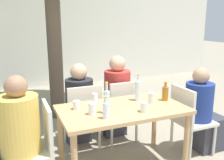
{
  "coord_description": "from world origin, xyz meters",
  "views": [
    {
      "loc": [
        -1.12,
        -2.37,
        1.7
      ],
      "look_at": [
        0.0,
        0.3,
        1.01
      ],
      "focal_mm": 40.0,
      "sensor_mm": 36.0,
      "label": 1
    }
  ],
  "objects_px": {
    "person_seated_0": "(12,144)",
    "amber_bottle_0": "(165,93)",
    "water_bottle_1": "(107,101)",
    "water_bottle_3": "(106,110)",
    "patio_chair_0": "(37,144)",
    "drinking_glass_3": "(144,107)",
    "dining_table_front": "(122,116)",
    "drinking_glass_2": "(152,98)",
    "person_seated_3": "(115,100)",
    "patio_chair_2": "(83,113)",
    "patio_chair_1": "(189,117)",
    "patio_chair_3": "(121,108)",
    "drinking_glass_1": "(95,99)",
    "drinking_glass_0": "(76,105)",
    "water_bottle_2": "(138,90)",
    "person_seated_2": "(78,107)",
    "drinking_glass_4": "(92,109)",
    "person_seated_1": "(203,114)"
  },
  "relations": [
    {
      "from": "patio_chair_2",
      "to": "amber_bottle_0",
      "type": "relative_size",
      "value": 3.79
    },
    {
      "from": "person_seated_1",
      "to": "person_seated_0",
      "type": "bearing_deg",
      "value": 90.0
    },
    {
      "from": "patio_chair_2",
      "to": "water_bottle_2",
      "type": "xyz_separation_m",
      "value": [
        0.56,
        -0.46,
        0.38
      ]
    },
    {
      "from": "person_seated_0",
      "to": "amber_bottle_0",
      "type": "xyz_separation_m",
      "value": [
        1.74,
        0.04,
        0.3
      ]
    },
    {
      "from": "dining_table_front",
      "to": "drinking_glass_4",
      "type": "height_order",
      "value": "drinking_glass_4"
    },
    {
      "from": "patio_chair_2",
      "to": "water_bottle_1",
      "type": "bearing_deg",
      "value": 94.53
    },
    {
      "from": "patio_chair_0",
      "to": "person_seated_0",
      "type": "relative_size",
      "value": 0.74
    },
    {
      "from": "water_bottle_3",
      "to": "drinking_glass_0",
      "type": "relative_size",
      "value": 2.41
    },
    {
      "from": "patio_chair_1",
      "to": "drinking_glass_0",
      "type": "height_order",
      "value": "patio_chair_1"
    },
    {
      "from": "drinking_glass_0",
      "to": "drinking_glass_2",
      "type": "relative_size",
      "value": 0.78
    },
    {
      "from": "patio_chair_0",
      "to": "person_seated_0",
      "type": "xyz_separation_m",
      "value": [
        -0.23,
        -0.0,
        0.04
      ]
    },
    {
      "from": "water_bottle_3",
      "to": "patio_chair_3",
      "type": "bearing_deg",
      "value": 56.4
    },
    {
      "from": "patio_chair_1",
      "to": "drinking_glass_1",
      "type": "height_order",
      "value": "patio_chair_1"
    },
    {
      "from": "patio_chair_2",
      "to": "person_seated_2",
      "type": "distance_m",
      "value": 0.23
    },
    {
      "from": "drinking_glass_0",
      "to": "person_seated_1",
      "type": "bearing_deg",
      "value": -5.09
    },
    {
      "from": "patio_chair_0",
      "to": "drinking_glass_3",
      "type": "bearing_deg",
      "value": 79.57
    },
    {
      "from": "person_seated_0",
      "to": "patio_chair_2",
      "type": "bearing_deg",
      "value": 125.39
    },
    {
      "from": "person_seated_0",
      "to": "water_bottle_2",
      "type": "distance_m",
      "value": 1.49
    },
    {
      "from": "amber_bottle_0",
      "to": "water_bottle_2",
      "type": "distance_m",
      "value": 0.33
    },
    {
      "from": "amber_bottle_0",
      "to": "drinking_glass_1",
      "type": "bearing_deg",
      "value": 165.13
    },
    {
      "from": "person_seated_2",
      "to": "drinking_glass_0",
      "type": "distance_m",
      "value": 0.79
    },
    {
      "from": "water_bottle_3",
      "to": "drinking_glass_0",
      "type": "height_order",
      "value": "water_bottle_3"
    },
    {
      "from": "patio_chair_2",
      "to": "drinking_glass_2",
      "type": "xyz_separation_m",
      "value": [
        0.67,
        -0.6,
        0.31
      ]
    },
    {
      "from": "water_bottle_1",
      "to": "drinking_glass_0",
      "type": "height_order",
      "value": "water_bottle_1"
    },
    {
      "from": "amber_bottle_0",
      "to": "water_bottle_2",
      "type": "relative_size",
      "value": 0.72
    },
    {
      "from": "water_bottle_2",
      "to": "drinking_glass_4",
      "type": "xyz_separation_m",
      "value": [
        -0.65,
        -0.23,
        -0.07
      ]
    },
    {
      "from": "patio_chair_3",
      "to": "person_seated_3",
      "type": "relative_size",
      "value": 0.74
    },
    {
      "from": "patio_chair_3",
      "to": "amber_bottle_0",
      "type": "relative_size",
      "value": 3.79
    },
    {
      "from": "amber_bottle_0",
      "to": "drinking_glass_0",
      "type": "xyz_separation_m",
      "value": [
        -1.07,
        0.11,
        -0.04
      ]
    },
    {
      "from": "patio_chair_0",
      "to": "patio_chair_1",
      "type": "bearing_deg",
      "value": 90.0
    },
    {
      "from": "amber_bottle_0",
      "to": "water_bottle_3",
      "type": "xyz_separation_m",
      "value": [
        -0.87,
        -0.26,
        -0.0
      ]
    },
    {
      "from": "water_bottle_1",
      "to": "water_bottle_3",
      "type": "distance_m",
      "value": 0.15
    },
    {
      "from": "patio_chair_0",
      "to": "patio_chair_2",
      "type": "xyz_separation_m",
      "value": [
        0.65,
        0.63,
        0.0
      ]
    },
    {
      "from": "person_seated_2",
      "to": "water_bottle_3",
      "type": "bearing_deg",
      "value": 89.77
    },
    {
      "from": "patio_chair_1",
      "to": "amber_bottle_0",
      "type": "xyz_separation_m",
      "value": [
        -0.35,
        0.04,
        0.34
      ]
    },
    {
      "from": "dining_table_front",
      "to": "drinking_glass_2",
      "type": "xyz_separation_m",
      "value": [
        0.39,
        0.03,
        0.15
      ]
    },
    {
      "from": "dining_table_front",
      "to": "person_seated_0",
      "type": "distance_m",
      "value": 1.16
    },
    {
      "from": "drinking_glass_2",
      "to": "drinking_glass_1",
      "type": "bearing_deg",
      "value": 159.62
    },
    {
      "from": "drinking_glass_1",
      "to": "drinking_glass_2",
      "type": "height_order",
      "value": "drinking_glass_2"
    },
    {
      "from": "dining_table_front",
      "to": "person_seated_3",
      "type": "bearing_deg",
      "value": 71.88
    },
    {
      "from": "patio_chair_2",
      "to": "water_bottle_2",
      "type": "distance_m",
      "value": 0.82
    },
    {
      "from": "patio_chair_1",
      "to": "person_seated_3",
      "type": "bearing_deg",
      "value": 37.35
    },
    {
      "from": "person_seated_1",
      "to": "water_bottle_2",
      "type": "distance_m",
      "value": 0.98
    },
    {
      "from": "person_seated_0",
      "to": "person_seated_1",
      "type": "xyz_separation_m",
      "value": [
        2.33,
        -0.0,
        -0.05
      ]
    },
    {
      "from": "dining_table_front",
      "to": "patio_chair_0",
      "type": "bearing_deg",
      "value": 180.0
    },
    {
      "from": "patio_chair_1",
      "to": "drinking_glass_0",
      "type": "relative_size",
      "value": 9.47
    },
    {
      "from": "drinking_glass_3",
      "to": "drinking_glass_4",
      "type": "height_order",
      "value": "drinking_glass_4"
    },
    {
      "from": "drinking_glass_3",
      "to": "water_bottle_1",
      "type": "bearing_deg",
      "value": 163.9
    },
    {
      "from": "person_seated_0",
      "to": "amber_bottle_0",
      "type": "bearing_deg",
      "value": 91.31
    },
    {
      "from": "drinking_glass_1",
      "to": "drinking_glass_4",
      "type": "distance_m",
      "value": 0.35
    }
  ]
}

